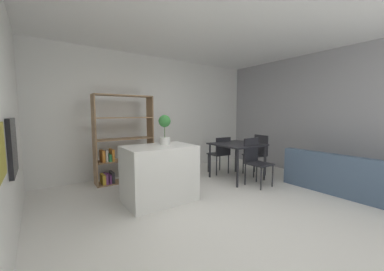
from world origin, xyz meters
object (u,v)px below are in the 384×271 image
dining_chair_window_side (258,151)px  dining_chair_far (221,152)px  built_in_oven (12,146)px  sofa (349,180)px  dining_table (237,147)px  dining_chair_near (255,158)px  kitchen_island (159,173)px  open_bookshelf (120,145)px  potted_plant_on_island (165,127)px

dining_chair_window_side → dining_chair_far: (-0.69, 0.53, -0.02)m
built_in_oven → sofa: built_in_oven is taller
built_in_oven → dining_chair_far: size_ratio=0.69×
dining_table → dining_chair_near: dining_chair_near is taller
built_in_oven → kitchen_island: built_in_oven is taller
dining_chair_near → dining_table: bearing=89.8°
dining_chair_near → sofa: 1.66m
dining_chair_near → kitchen_island: bearing=169.8°
kitchen_island → dining_chair_window_side: (2.63, 0.14, 0.10)m
dining_table → dining_chair_window_side: bearing=-1.1°
open_bookshelf → sofa: (3.16, -3.02, -0.53)m
built_in_oven → open_bookshelf: (1.62, 1.65, -0.31)m
open_bookshelf → dining_chair_window_side: bearing=-23.8°
potted_plant_on_island → open_bookshelf: 1.40m
open_bookshelf → dining_chair_window_side: size_ratio=1.95×
kitchen_island → open_bookshelf: open_bookshelf is taller
dining_chair_window_side → potted_plant_on_island: bearing=-81.1°
sofa → dining_chair_near: bearing=38.1°
kitchen_island → open_bookshelf: size_ratio=0.61×
potted_plant_on_island → dining_chair_near: potted_plant_on_island is taller
built_in_oven → sofa: 5.05m
dining_chair_near → sofa: dining_chair_near is taller
open_bookshelf → dining_chair_near: (2.15, -1.73, -0.23)m
dining_table → sofa: (1.01, -1.79, -0.45)m
dining_chair_far → kitchen_island: bearing=23.8°
potted_plant_on_island → dining_chair_window_side: size_ratio=0.53×
kitchen_island → dining_chair_far: (1.94, 0.67, 0.07)m
kitchen_island → potted_plant_on_island: size_ratio=2.23×
potted_plant_on_island → dining_chair_far: potted_plant_on_island is taller
kitchen_island → dining_chair_window_side: dining_chair_window_side is taller
dining_chair_near → sofa: size_ratio=0.45×
built_in_oven → kitchen_island: (1.82, 0.26, -0.64)m
dining_table → sofa: bearing=-60.5°
built_in_oven → sofa: (4.78, -1.37, -0.85)m
dining_table → built_in_oven: bearing=-173.7°
kitchen_island → dining_chair_far: bearing=18.9°
built_in_oven → dining_chair_window_side: 4.51m
kitchen_island → potted_plant_on_island: 0.78m
dining_chair_window_side → dining_chair_near: bearing=-46.7°
built_in_oven → dining_table: size_ratio=0.63×
dining_chair_window_side → dining_chair_far: dining_chair_window_side is taller
potted_plant_on_island → dining_table: size_ratio=0.52×
dining_chair_window_side → dining_chair_far: size_ratio=1.06×
dining_chair_far → potted_plant_on_island: bearing=22.3°
open_bookshelf → dining_chair_far: (2.14, -0.72, -0.25)m
open_bookshelf → dining_chair_far: bearing=-18.6°
open_bookshelf → sofa: 4.40m
dining_chair_window_side → kitchen_island: bearing=-78.8°
dining_chair_far → built_in_oven: bearing=18.7°
potted_plant_on_island → dining_chair_window_side: potted_plant_on_island is taller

